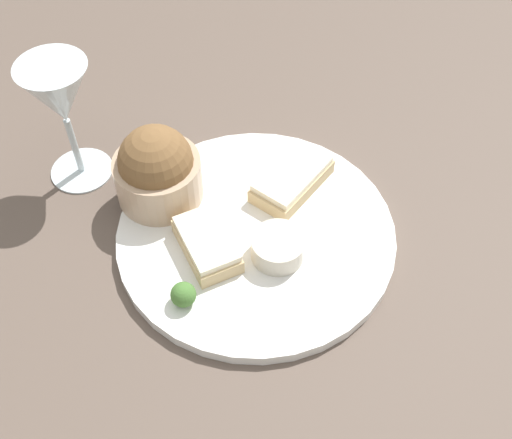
# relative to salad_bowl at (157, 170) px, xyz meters

# --- Properties ---
(ground_plane) EXTENTS (4.00, 4.00, 0.00)m
(ground_plane) POSITION_rel_salad_bowl_xyz_m (-0.04, -0.12, -0.05)
(ground_plane) COLOR brown
(dinner_plate) EXTENTS (0.31, 0.31, 0.01)m
(dinner_plate) POSITION_rel_salad_bowl_xyz_m (-0.04, -0.12, -0.05)
(dinner_plate) COLOR white
(dinner_plate) RESTS_ON ground_plane
(salad_bowl) EXTENTS (0.10, 0.10, 0.09)m
(salad_bowl) POSITION_rel_salad_bowl_xyz_m (0.00, 0.00, 0.00)
(salad_bowl) COLOR tan
(salad_bowl) RESTS_ON dinner_plate
(sauce_ramekin) EXTENTS (0.06, 0.06, 0.03)m
(sauce_ramekin) POSITION_rel_salad_bowl_xyz_m (-0.06, -0.14, -0.03)
(sauce_ramekin) COLOR beige
(sauce_ramekin) RESTS_ON dinner_plate
(cheese_toast_near) EXTENTS (0.11, 0.09, 0.03)m
(cheese_toast_near) POSITION_rel_salad_bowl_xyz_m (0.03, -0.15, -0.03)
(cheese_toast_near) COLOR #D1B27F
(cheese_toast_near) RESTS_ON dinner_plate
(cheese_toast_far) EXTENTS (0.10, 0.09, 0.03)m
(cheese_toast_far) POSITION_rel_salad_bowl_xyz_m (-0.07, -0.07, -0.03)
(cheese_toast_far) COLOR #D1B27F
(cheese_toast_far) RESTS_ON dinner_plate
(wine_glass) EXTENTS (0.08, 0.08, 0.16)m
(wine_glass) POSITION_rel_salad_bowl_xyz_m (0.03, 0.11, 0.06)
(wine_glass) COLOR silver
(wine_glass) RESTS_ON ground_plane
(garnish) EXTENTS (0.03, 0.03, 0.03)m
(garnish) POSITION_rel_salad_bowl_xyz_m (-0.14, -0.06, -0.03)
(garnish) COLOR #477533
(garnish) RESTS_ON dinner_plate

